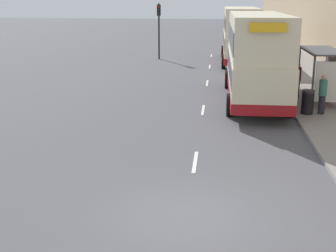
# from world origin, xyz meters

# --- Properties ---
(ground_plane) EXTENTS (220.00, 220.00, 0.00)m
(ground_plane) POSITION_xyz_m (0.00, 0.00, 0.00)
(ground_plane) COLOR #515156
(pavement) EXTENTS (5.00, 93.00, 0.14)m
(pavement) POSITION_xyz_m (6.50, 38.50, 0.07)
(pavement) COLOR gray
(pavement) RESTS_ON ground_plane
(lane_mark_0) EXTENTS (0.12, 2.00, 0.01)m
(lane_mark_0) POSITION_xyz_m (0.00, 3.83, 0.01)
(lane_mark_0) COLOR silver
(lane_mark_0) RESTS_ON ground_plane
(lane_mark_1) EXTENTS (0.12, 2.00, 0.01)m
(lane_mark_1) POSITION_xyz_m (0.00, 10.99, 0.01)
(lane_mark_1) COLOR silver
(lane_mark_1) RESTS_ON ground_plane
(lane_mark_2) EXTENTS (0.12, 2.00, 0.01)m
(lane_mark_2) POSITION_xyz_m (0.00, 18.14, 0.01)
(lane_mark_2) COLOR silver
(lane_mark_2) RESTS_ON ground_plane
(lane_mark_3) EXTENTS (0.12, 2.00, 0.01)m
(lane_mark_3) POSITION_xyz_m (0.00, 25.30, 0.01)
(lane_mark_3) COLOR silver
(lane_mark_3) RESTS_ON ground_plane
(lane_mark_4) EXTENTS (0.12, 2.00, 0.01)m
(lane_mark_4) POSITION_xyz_m (0.00, 32.45, 0.01)
(lane_mark_4) COLOR silver
(lane_mark_4) RESTS_ON ground_plane
(bus_shelter) EXTENTS (1.60, 4.20, 2.48)m
(bus_shelter) POSITION_xyz_m (5.77, 12.81, 1.88)
(bus_shelter) COLOR #4C4C51
(bus_shelter) RESTS_ON ground_plane
(double_decker_bus_near) EXTENTS (2.85, 10.31, 4.30)m
(double_decker_bus_near) POSITION_xyz_m (2.47, 13.22, 2.28)
(double_decker_bus_near) COLOR beige
(double_decker_bus_near) RESTS_ON ground_plane
(double_decker_bus_ahead) EXTENTS (2.85, 10.95, 4.30)m
(double_decker_bus_ahead) POSITION_xyz_m (2.30, 27.82, 2.29)
(double_decker_bus_ahead) COLOR beige
(double_decker_bus_ahead) RESTS_ON ground_plane
(car_0) EXTENTS (2.10, 3.85, 1.84)m
(car_0) POSITION_xyz_m (3.07, 40.03, 0.90)
(car_0) COLOR silver
(car_0) RESTS_ON ground_plane
(car_1) EXTENTS (1.91, 4.15, 1.79)m
(car_1) POSITION_xyz_m (2.65, 63.69, 0.88)
(car_1) COLOR silver
(car_1) RESTS_ON ground_plane
(pedestrian_1) EXTENTS (0.35, 0.35, 1.78)m
(pedestrian_1) POSITION_xyz_m (4.62, 13.69, 1.05)
(pedestrian_1) COLOR #23232D
(pedestrian_1) RESTS_ON ground_plane
(pedestrian_2) EXTENTS (0.34, 0.34, 1.72)m
(pedestrian_2) POSITION_xyz_m (5.16, 10.26, 1.02)
(pedestrian_2) COLOR #23232D
(pedestrian_2) RESTS_ON ground_plane
(litter_bin) EXTENTS (0.55, 0.55, 1.05)m
(litter_bin) POSITION_xyz_m (4.55, 10.21, 0.67)
(litter_bin) COLOR black
(litter_bin) RESTS_ON ground_plane
(traffic_light_far_kerb) EXTENTS (0.30, 0.32, 4.60)m
(traffic_light_far_kerb) POSITION_xyz_m (-4.40, 29.48, 3.11)
(traffic_light_far_kerb) COLOR black
(traffic_light_far_kerb) RESTS_ON ground_plane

